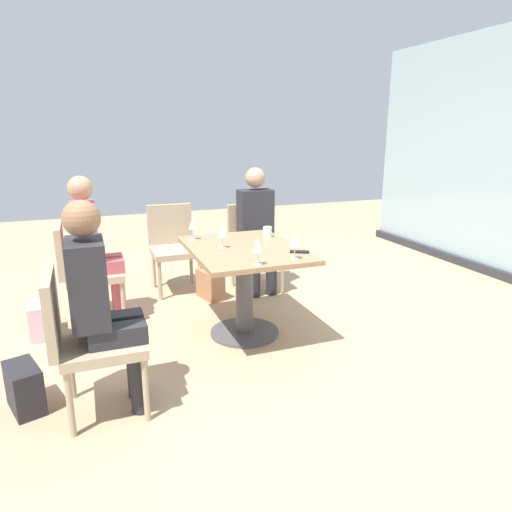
# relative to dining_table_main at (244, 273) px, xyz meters

# --- Properties ---
(ground_plane) EXTENTS (12.00, 12.00, 0.00)m
(ground_plane) POSITION_rel_dining_table_main_xyz_m (0.00, 0.00, -0.52)
(ground_plane) COLOR tan
(dining_table_main) EXTENTS (1.12, 0.82, 0.73)m
(dining_table_main) POSITION_rel_dining_table_main_xyz_m (0.00, 0.00, 0.00)
(dining_table_main) COLOR #997551
(dining_table_main) RESTS_ON ground_plane
(chair_front_left) EXTENTS (0.46, 0.50, 0.87)m
(chair_front_left) POSITION_rel_dining_table_main_xyz_m (-0.71, -1.21, -0.03)
(chair_front_left) COLOR tan
(chair_front_left) RESTS_ON ground_plane
(chair_far_left) EXTENTS (0.50, 0.46, 0.87)m
(chair_far_left) POSITION_rel_dining_table_main_xyz_m (-1.06, 0.47, -0.03)
(chair_far_left) COLOR tan
(chair_far_left) RESTS_ON ground_plane
(chair_front_right) EXTENTS (0.46, 0.50, 0.87)m
(chair_front_right) POSITION_rel_dining_table_main_xyz_m (0.71, -1.21, -0.03)
(chair_front_right) COLOR tan
(chair_front_right) RESTS_ON ground_plane
(chair_side_end) EXTENTS (0.50, 0.46, 0.87)m
(chair_side_end) POSITION_rel_dining_table_main_xyz_m (-1.32, -0.32, -0.03)
(chair_side_end) COLOR tan
(chair_side_end) RESTS_ON ground_plane
(person_front_left) EXTENTS (0.34, 0.39, 1.26)m
(person_front_left) POSITION_rel_dining_table_main_xyz_m (-0.71, -1.10, 0.18)
(person_front_left) COLOR #B24C56
(person_front_left) RESTS_ON ground_plane
(person_far_left) EXTENTS (0.39, 0.34, 1.26)m
(person_far_left) POSITION_rel_dining_table_main_xyz_m (-0.95, 0.47, 0.18)
(person_far_left) COLOR #28282D
(person_far_left) RESTS_ON ground_plane
(person_front_right) EXTENTS (0.34, 0.39, 1.26)m
(person_front_right) POSITION_rel_dining_table_main_xyz_m (0.71, -1.10, 0.18)
(person_front_right) COLOR #28282D
(person_front_right) RESTS_ON ground_plane
(wine_glass_0) EXTENTS (0.07, 0.07, 0.18)m
(wine_glass_0) POSITION_rel_dining_table_main_xyz_m (-0.04, -0.16, 0.34)
(wine_glass_0) COLOR silver
(wine_glass_0) RESTS_ON dining_table_main
(wine_glass_1) EXTENTS (0.07, 0.07, 0.18)m
(wine_glass_1) POSITION_rel_dining_table_main_xyz_m (-0.40, -0.31, 0.34)
(wine_glass_1) COLOR silver
(wine_glass_1) RESTS_ON dining_table_main
(wine_glass_2) EXTENTS (0.07, 0.07, 0.18)m
(wine_glass_2) POSITION_rel_dining_table_main_xyz_m (0.48, -0.07, 0.34)
(wine_glass_2) COLOR silver
(wine_glass_2) RESTS_ON dining_table_main
(wine_glass_3) EXTENTS (0.07, 0.07, 0.18)m
(wine_glass_3) POSITION_rel_dining_table_main_xyz_m (0.44, 0.22, 0.34)
(wine_glass_3) COLOR silver
(wine_glass_3) RESTS_ON dining_table_main
(coffee_cup) EXTENTS (0.08, 0.08, 0.09)m
(coffee_cup) POSITION_rel_dining_table_main_xyz_m (-0.27, 0.31, 0.25)
(coffee_cup) COLOR white
(coffee_cup) RESTS_ON dining_table_main
(cell_phone_on_table) EXTENTS (0.13, 0.16, 0.01)m
(cell_phone_on_table) POSITION_rel_dining_table_main_xyz_m (0.29, 0.34, 0.21)
(cell_phone_on_table) COLOR black
(cell_phone_on_table) RESTS_ON dining_table_main
(handbag_0) EXTENTS (0.31, 0.18, 0.28)m
(handbag_0) POSITION_rel_dining_table_main_xyz_m (-0.54, -1.56, -0.38)
(handbag_0) COLOR beige
(handbag_0) RESTS_ON ground_plane
(handbag_1) EXTENTS (0.33, 0.24, 0.28)m
(handbag_1) POSITION_rel_dining_table_main_xyz_m (-0.90, -0.04, -0.38)
(handbag_1) COLOR #A3704C
(handbag_1) RESTS_ON ground_plane
(handbag_2) EXTENTS (0.34, 0.25, 0.28)m
(handbag_2) POSITION_rel_dining_table_main_xyz_m (0.54, -1.57, -0.38)
(handbag_2) COLOR #232328
(handbag_2) RESTS_ON ground_plane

